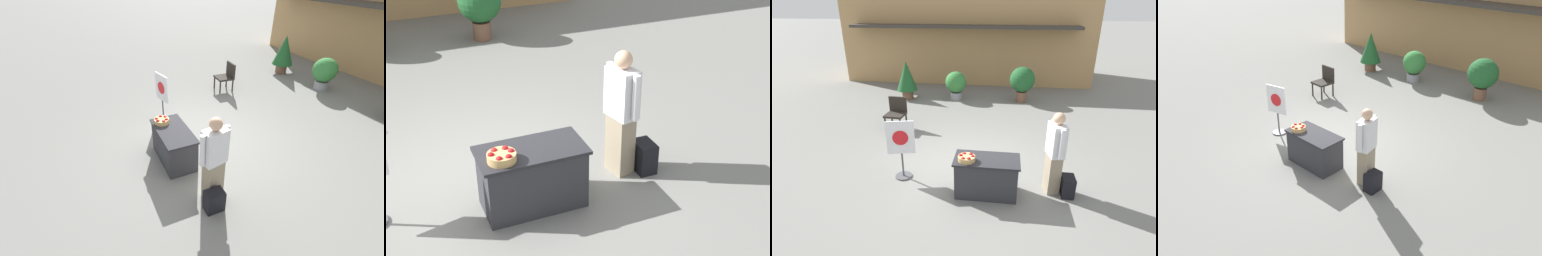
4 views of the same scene
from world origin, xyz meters
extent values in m
plane|color=slate|center=(0.00, 0.00, 0.00)|extent=(120.00, 120.00, 0.00)
cube|color=#38332D|center=(-1.24, 7.01, 2.61)|extent=(9.64, 0.90, 0.12)
cube|color=#2D2D33|center=(0.36, -0.94, 0.37)|extent=(1.20, 0.62, 0.74)
cube|color=#242428|center=(0.36, -0.94, 0.76)|extent=(1.27, 0.66, 0.04)
cylinder|color=tan|center=(-0.02, -1.07, 0.83)|extent=(0.33, 0.33, 0.10)
sphere|color=red|center=(0.10, -1.06, 0.87)|extent=(0.08, 0.08, 0.08)
sphere|color=red|center=(0.05, -0.98, 0.87)|extent=(0.08, 0.08, 0.08)
sphere|color=red|center=(-0.07, -0.97, 0.87)|extent=(0.08, 0.08, 0.08)
sphere|color=#A30F14|center=(-0.13, -1.05, 0.87)|extent=(0.08, 0.08, 0.08)
sphere|color=red|center=(-0.07, -1.17, 0.87)|extent=(0.08, 0.08, 0.08)
sphere|color=#A30F14|center=(0.04, -1.17, 0.87)|extent=(0.08, 0.08, 0.08)
cube|color=gray|center=(1.67, -0.67, 0.41)|extent=(0.30, 0.38, 0.82)
cube|color=silver|center=(1.67, -0.67, 1.14)|extent=(0.34, 0.46, 0.64)
sphere|color=tan|center=(1.67, -0.67, 1.58)|extent=(0.23, 0.23, 0.23)
cylinder|color=silver|center=(1.72, -0.93, 1.17)|extent=(0.09, 0.09, 0.59)
cylinder|color=silver|center=(1.61, -0.42, 1.17)|extent=(0.09, 0.09, 0.59)
cube|color=black|center=(1.97, -0.80, 0.21)|extent=(0.24, 0.34, 0.42)
cylinder|color=#4C4C51|center=(-1.48, -0.58, 0.01)|extent=(0.36, 0.36, 0.03)
cylinder|color=#4C4C51|center=(-1.48, -0.58, 0.31)|extent=(0.04, 0.04, 0.55)
cube|color=silver|center=(-1.48, -0.58, 0.95)|extent=(0.58, 0.16, 0.74)
cylinder|color=red|center=(-1.48, -0.60, 0.95)|extent=(0.32, 0.08, 0.33)
cylinder|color=#28231E|center=(-2.34, 1.74, 0.21)|extent=(0.05, 0.05, 0.43)
cylinder|color=#28231E|center=(-2.81, 1.77, 0.21)|extent=(0.05, 0.05, 0.43)
cylinder|color=#28231E|center=(-2.31, 2.21, 0.21)|extent=(0.05, 0.05, 0.43)
cylinder|color=#28231E|center=(-2.78, 2.24, 0.21)|extent=(0.05, 0.05, 0.43)
cube|color=#28231E|center=(-2.56, 1.99, 0.46)|extent=(0.59, 0.59, 0.06)
cube|color=#28231E|center=(-2.54, 2.23, 0.72)|extent=(0.55, 0.10, 0.45)
cylinder|color=gray|center=(-1.25, 5.20, 0.14)|extent=(0.47, 0.47, 0.29)
sphere|color=#337A38|center=(-1.25, 5.20, 0.69)|extent=(0.81, 0.81, 0.81)
cylinder|color=brown|center=(-3.17, 5.05, 0.18)|extent=(0.44, 0.44, 0.35)
cone|color=#1E5628|center=(-3.17, 5.05, 0.91)|extent=(0.79, 0.79, 1.12)
camera|label=1|loc=(4.67, -2.42, 3.67)|focal=24.00mm
camera|label=2|loc=(-1.20, -6.02, 3.93)|focal=50.00mm
camera|label=3|loc=(0.62, -6.03, 3.58)|focal=28.00mm
camera|label=4|loc=(5.96, -5.66, 4.64)|focal=35.00mm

